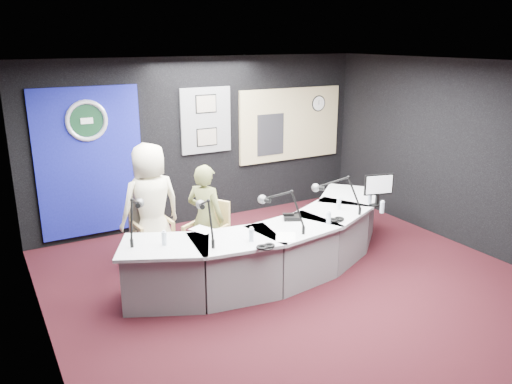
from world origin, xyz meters
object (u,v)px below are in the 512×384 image
person_man (151,205)px  person_woman (206,218)px  broadcast_desk (275,246)px  armchair_right (206,236)px  armchair_left (152,232)px

person_man → person_woman: size_ratio=1.17×
broadcast_desk → person_man: (-1.36, 1.05, 0.50)m
person_man → person_woman: (0.59, -0.53, -0.13)m
armchair_right → person_woman: size_ratio=0.65×
broadcast_desk → person_man: bearing=142.3°
person_woman → armchair_left: bearing=13.4°
armchair_left → person_woman: person_woman is taller
armchair_right → person_woman: person_woman is taller
broadcast_desk → armchair_left: armchair_left is taller
broadcast_desk → person_man: 1.79m
broadcast_desk → person_woman: size_ratio=3.01×
broadcast_desk → person_man: person_man is taller
broadcast_desk → armchair_left: bearing=142.3°
armchair_right → person_man: bearing=-162.1°
person_man → armchair_left: bearing=180.0°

